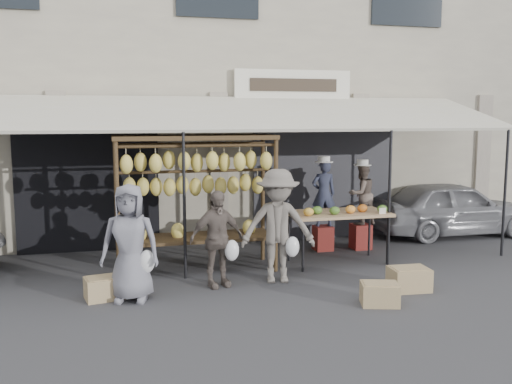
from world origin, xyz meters
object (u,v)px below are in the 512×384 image
crate_near_a (380,294)px  crate_far (104,288)px  customer_mid (217,239)px  banana_rack (196,176)px  customer_left (130,243)px  sedan (452,208)px  customer_right (278,226)px  vendor_right (362,194)px  produce_table (339,214)px  vendor_left (324,193)px  crate_near_b (409,279)px

crate_near_a → crate_far: (-3.61, 1.20, 0.00)m
customer_mid → crate_near_a: (1.98, -1.39, -0.58)m
banana_rack → customer_left: bearing=-131.4°
crate_near_a → sedan: (3.59, 3.76, 0.45)m
customer_left → customer_right: customer_right is taller
vendor_right → produce_table: bearing=34.1°
crate_far → sedan: sedan is taller
crate_near_a → vendor_right: bearing=69.5°
banana_rack → customer_left: size_ratio=1.60×
banana_rack → vendor_left: 2.74m
produce_table → crate_far: size_ratio=3.34×
crate_far → customer_mid: bearing=6.4°
produce_table → customer_mid: size_ratio=1.17×
banana_rack → produce_table: bearing=-3.5°
vendor_left → customer_left: (-3.66, -2.13, -0.28)m
vendor_left → crate_near_a: size_ratio=2.54×
customer_right → sedan: 5.20m
vendor_right → crate_near_a: 3.43m
vendor_right → customer_left: bearing=11.2°
customer_left → customer_right: size_ratio=0.93×
banana_rack → vendor_right: banana_rack is taller
customer_left → produce_table: bearing=31.0°
customer_right → crate_near_b: bearing=-15.8°
crate_near_b → customer_right: bearing=152.9°
crate_near_a → sedan: sedan is taller
produce_table → vendor_left: vendor_left is taller
banana_rack → customer_left: banana_rack is taller
customer_left → banana_rack: bearing=62.3°
vendor_left → sedan: 3.26m
customer_mid → vendor_left: bearing=22.6°
vendor_right → crate_near_b: (-0.44, -2.61, -0.90)m
vendor_right → sedan: bearing=-178.4°
customer_left → customer_mid: size_ratio=1.12×
crate_far → sedan: size_ratio=0.15×
vendor_right → customer_right: (-2.19, -1.72, -0.19)m
produce_table → vendor_right: (0.85, 0.94, 0.19)m
banana_rack → crate_near_b: banana_rack is taller
produce_table → sedan: (3.28, 1.61, -0.28)m
vendor_left → crate_far: vendor_left is taller
customer_mid → customer_right: 0.96m
produce_table → customer_left: 3.72m
customer_left → crate_near_b: (3.96, -0.56, -0.65)m
customer_right → produce_table: bearing=41.5°
vendor_left → customer_right: size_ratio=0.72×
vendor_left → crate_near_b: 2.86m
crate_far → vendor_left: bearing=26.1°
banana_rack → crate_far: 2.33m
produce_table → vendor_right: bearing=47.8°
vendor_right → crate_far: 5.21m
customer_right → crate_near_a: size_ratio=3.54×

